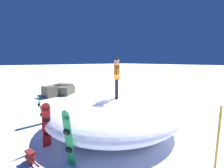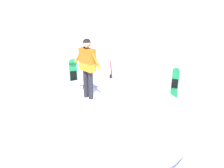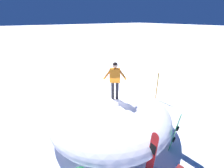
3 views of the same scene
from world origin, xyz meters
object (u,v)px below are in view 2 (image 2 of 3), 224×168
at_px(snowboard_secondary_upright, 174,88).
at_px(backpack_far, 99,89).
at_px(snowboarder_standing, 88,63).
at_px(snowboard_primary_upright, 112,81).
at_px(snowboard_tertiary_upright, 74,80).

height_order(snowboard_secondary_upright, backpack_far, snowboard_secondary_upright).
relative_size(snowboarder_standing, snowboard_primary_upright, 1.07).
bearing_deg(snowboard_secondary_upright, backpack_far, 68.56).
distance_m(snowboard_primary_upright, snowboard_tertiary_upright, 1.47).
distance_m(snowboard_primary_upright, backpack_far, 1.10).
distance_m(snowboarder_standing, snowboard_secondary_upright, 4.09).
bearing_deg(snowboarder_standing, backpack_far, 0.52).
height_order(snowboarder_standing, snowboard_tertiary_upright, snowboarder_standing).
xyz_separation_m(snowboard_primary_upright, snowboard_secondary_upright, (-0.45, -2.34, -0.05)).
bearing_deg(backpack_far, snowboarder_standing, -179.48).
xyz_separation_m(snowboarder_standing, snowboard_secondary_upright, (2.36, -2.88, -1.69)).
bearing_deg(snowboard_primary_upright, snowboard_secondary_upright, -100.97).
xyz_separation_m(snowboard_secondary_upright, backpack_far, (1.14, 2.91, -0.60)).
height_order(snowboard_secondary_upright, snowboard_tertiary_upright, snowboard_tertiary_upright).
bearing_deg(snowboard_secondary_upright, snowboarder_standing, 129.42).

